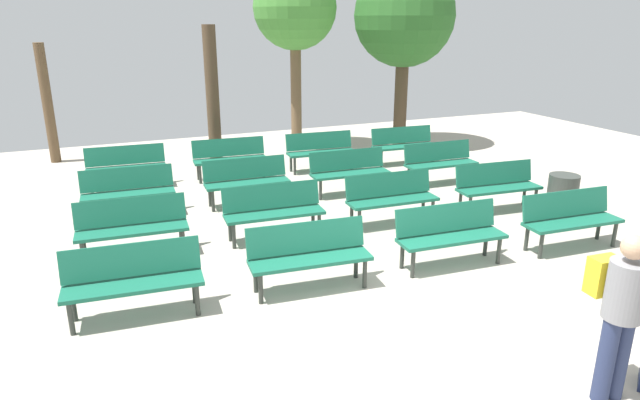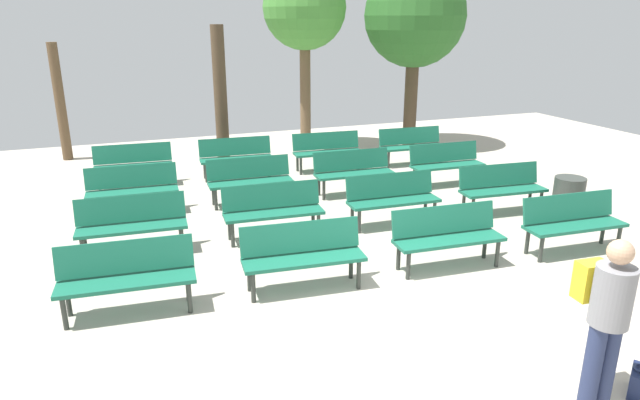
% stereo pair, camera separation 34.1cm
% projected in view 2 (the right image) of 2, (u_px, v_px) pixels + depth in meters
% --- Properties ---
extents(ground_plane, '(24.00, 24.00, 0.00)m').
position_uv_depth(ground_plane, '(428.00, 335.00, 6.26)').
color(ground_plane, '#B2A899').
extents(bench_r0_c0, '(1.63, 0.61, 0.87)m').
position_uv_depth(bench_r0_c0, '(127.00, 274.00, 6.62)').
color(bench_r0_c0, '#19664C').
rests_on(bench_r0_c0, ground_plane).
extents(bench_r0_c1, '(1.64, 0.62, 0.87)m').
position_uv_depth(bench_r0_c1, '(303.00, 252.00, 7.23)').
color(bench_r0_c1, '#19664C').
rests_on(bench_r0_c1, ground_plane).
extents(bench_r0_c2, '(1.63, 0.59, 0.87)m').
position_uv_depth(bench_r0_c2, '(447.00, 233.00, 7.86)').
color(bench_r0_c2, '#19664C').
rests_on(bench_r0_c2, ground_plane).
extents(bench_r0_c3, '(1.63, 0.59, 0.87)m').
position_uv_depth(bench_r0_c3, '(572.00, 220.00, 8.39)').
color(bench_r0_c3, '#19664C').
rests_on(bench_r0_c3, ground_plane).
extents(bench_r1_c0, '(1.63, 0.58, 0.87)m').
position_uv_depth(bench_r1_c0, '(132.00, 222.00, 8.31)').
color(bench_r1_c0, '#19664C').
rests_on(bench_r1_c0, ground_plane).
extents(bench_r1_c1, '(1.63, 0.58, 0.87)m').
position_uv_depth(bench_r1_c1, '(273.00, 208.00, 8.92)').
color(bench_r1_c1, '#19664C').
rests_on(bench_r1_c1, ground_plane).
extents(bench_r1_c2, '(1.62, 0.56, 0.87)m').
position_uv_depth(bench_r1_c2, '(392.00, 196.00, 9.50)').
color(bench_r1_c2, '#19664C').
rests_on(bench_r1_c2, ground_plane).
extents(bench_r1_c3, '(1.64, 0.62, 0.87)m').
position_uv_depth(bench_r1_c3, '(502.00, 186.00, 10.09)').
color(bench_r1_c3, '#19664C').
rests_on(bench_r1_c3, ground_plane).
extents(bench_r2_c0, '(1.62, 0.57, 0.87)m').
position_uv_depth(bench_r2_c0, '(132.00, 187.00, 10.01)').
color(bench_r2_c0, '#19664C').
rests_on(bench_r2_c0, ground_plane).
extents(bench_r2_c1, '(1.62, 0.55, 0.87)m').
position_uv_depth(bench_r2_c1, '(250.00, 178.00, 10.60)').
color(bench_r2_c1, '#19664C').
rests_on(bench_r2_c1, ground_plane).
extents(bench_r2_c2, '(1.62, 0.56, 0.87)m').
position_uv_depth(bench_r2_c2, '(353.00, 169.00, 11.17)').
color(bench_r2_c2, '#19664C').
rests_on(bench_r2_c2, ground_plane).
extents(bench_r2_c3, '(1.62, 0.54, 0.87)m').
position_uv_depth(bench_r2_c3, '(446.00, 161.00, 11.80)').
color(bench_r2_c3, '#19664C').
rests_on(bench_r2_c3, ground_plane).
extents(bench_r3_c0, '(1.63, 0.59, 0.87)m').
position_uv_depth(bench_r3_c0, '(133.00, 162.00, 11.71)').
color(bench_r3_c0, '#19664C').
rests_on(bench_r3_c0, ground_plane).
extents(bench_r3_c1, '(1.63, 0.59, 0.87)m').
position_uv_depth(bench_r3_c1, '(236.00, 155.00, 12.33)').
color(bench_r3_c1, '#19664C').
rests_on(bench_r3_c1, ground_plane).
extents(bench_r3_c2, '(1.63, 0.60, 0.87)m').
position_uv_depth(bench_r3_c2, '(327.00, 149.00, 12.91)').
color(bench_r3_c2, '#19664C').
rests_on(bench_r3_c2, ground_plane).
extents(bench_r3_c3, '(1.63, 0.57, 0.87)m').
position_uv_depth(bench_r3_c3, '(411.00, 144.00, 13.47)').
color(bench_r3_c3, '#19664C').
rests_on(bench_r3_c3, ground_plane).
extents(tree_0, '(0.24, 0.24, 2.87)m').
position_uv_depth(tree_0, '(60.00, 103.00, 13.59)').
color(tree_0, brown).
rests_on(tree_0, ground_plane).
extents(tree_1, '(2.15, 2.15, 4.75)m').
position_uv_depth(tree_1, '(305.00, 9.00, 14.17)').
color(tree_1, brown).
rests_on(tree_1, ground_plane).
extents(tree_2, '(2.68, 2.68, 4.81)m').
position_uv_depth(tree_2, '(415.00, 17.00, 14.55)').
color(tree_2, '#4C3A28').
rests_on(tree_2, ground_plane).
extents(tree_3, '(0.30, 0.30, 3.28)m').
position_uv_depth(tree_3, '(221.00, 98.00, 12.90)').
color(tree_3, '#4C3A28').
rests_on(tree_3, ground_plane).
extents(visitor_with_backpack, '(0.37, 0.54, 1.65)m').
position_uv_depth(visitor_with_backpack, '(606.00, 313.00, 4.88)').
color(visitor_with_backpack, navy).
rests_on(visitor_with_backpack, ground_plane).
extents(handbag, '(0.36, 0.33, 0.29)m').
position_uv_depth(handbag, '(640.00, 382.00, 5.24)').
color(handbag, '#192347').
rests_on(handbag, ground_plane).
extents(trash_bin, '(0.53, 0.53, 0.74)m').
position_uv_depth(trash_bin, '(568.00, 197.00, 9.87)').
color(trash_bin, '#383D38').
rests_on(trash_bin, ground_plane).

